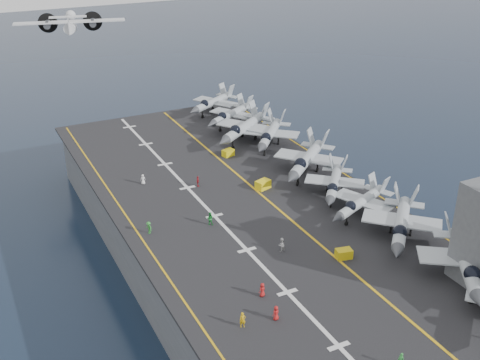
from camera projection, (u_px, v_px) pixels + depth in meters
name	position (u px, v px, depth m)	size (l,w,h in m)	color
ground	(252.00, 268.00, 90.61)	(500.00, 500.00, 0.00)	#142135
hull	(252.00, 239.00, 88.48)	(36.00, 90.00, 10.00)	#56595E
flight_deck	(252.00, 208.00, 86.26)	(38.00, 92.00, 0.40)	black
foul_line	(271.00, 203.00, 87.37)	(0.35, 90.00, 0.02)	gold
landing_centerline	(214.00, 216.00, 83.75)	(0.50, 90.00, 0.02)	silver
deck_edge_port	(138.00, 234.00, 79.31)	(0.25, 90.00, 0.02)	gold
deck_edge_stbd	(358.00, 182.00, 93.62)	(0.25, 90.00, 0.02)	gold
fighter_jet_1	(465.00, 260.00, 68.67)	(17.40, 18.75, 5.42)	gray
fighter_jet_2	(402.00, 222.00, 76.83)	(17.79, 17.90, 5.26)	#A1A8B2
fighter_jet_3	(361.00, 201.00, 82.95)	(15.19, 12.90, 4.47)	#A2A8B1
fighter_jet_4	(334.00, 182.00, 88.43)	(15.16, 15.66, 4.56)	#90989F
fighter_jet_5	(307.00, 158.00, 95.23)	(19.17, 18.58, 5.58)	#9DA5AE
fighter_jet_6	(270.00, 133.00, 105.90)	(17.27, 17.70, 5.16)	#949BA5
fighter_jet_7	(245.00, 126.00, 108.26)	(19.64, 18.43, 5.68)	gray
fighter_jet_8	(231.00, 114.00, 115.95)	(16.67, 15.09, 4.82)	gray
tow_cart_a	(344.00, 254.00, 73.81)	(2.17, 1.63, 1.17)	#C1A60D
tow_cart_b	(263.00, 185.00, 91.37)	(2.56, 2.08, 1.33)	yellow
tow_cart_c	(228.00, 153.00, 102.95)	(2.22, 1.75, 1.17)	yellow
crew_0	(262.00, 290.00, 66.59)	(1.15, 0.92, 1.69)	#B21919
crew_1	(243.00, 320.00, 61.79)	(1.19, 0.93, 1.77)	#CB9A0E
crew_2	(210.00, 218.00, 81.24)	(1.32, 1.21, 1.83)	#1B842F
crew_3	(149.00, 228.00, 79.08)	(0.97, 1.19, 1.71)	#2A8A2F
crew_4	(198.00, 181.00, 91.98)	(1.04, 1.20, 1.68)	#AD1E25
crew_5	(143.00, 179.00, 92.75)	(1.03, 0.75, 1.61)	white
crew_7	(281.00, 245.00, 75.08)	(1.28, 1.05, 1.85)	silver
transport_plane	(71.00, 28.00, 126.85)	(25.71, 20.31, 5.38)	white
fighter_jet_9	(213.00, 101.00, 122.83)	(16.67, 15.09, 4.82)	gray
crew_8	(276.00, 313.00, 62.88)	(1.15, 0.92, 1.69)	#B21919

